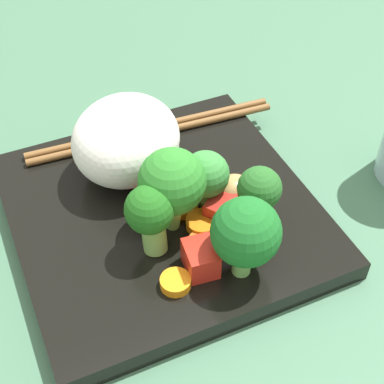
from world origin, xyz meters
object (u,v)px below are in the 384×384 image
carrot_slice_3 (233,234)px  chopstick_pair (152,130)px  square_plate (163,213)px  broccoli_floret_2 (170,183)px  rice_mound (126,140)px

carrot_slice_3 → chopstick_pair: same height
square_plate → chopstick_pair: chopstick_pair is taller
broccoli_floret_2 → carrot_slice_3: (-3.74, 3.24, -4.18)cm
square_plate → chopstick_pair: (-2.89, -9.03, 1.23)cm
broccoli_floret_2 → carrot_slice_3: 6.48cm
square_plate → chopstick_pair: size_ratio=1.01×
carrot_slice_3 → chopstick_pair: (0.72, -14.43, -0.01)cm
carrot_slice_3 → chopstick_pair: bearing=-87.2°
chopstick_pair → broccoli_floret_2: bearing=79.6°
square_plate → carrot_slice_3: (-3.60, 5.40, 1.23)cm
square_plate → broccoli_floret_2: bearing=86.3°
rice_mound → carrot_slice_3: 11.94cm
rice_mound → carrot_slice_3: (-4.50, 10.63, -3.05)cm
broccoli_floret_2 → square_plate: bearing=-93.7°
rice_mound → chopstick_pair: 6.18cm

